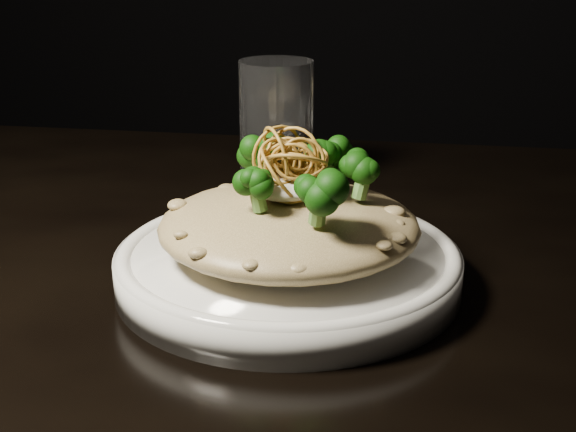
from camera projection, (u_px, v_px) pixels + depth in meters
The scene contains 7 objects.
table at pixel (303, 352), 0.68m from camera, with size 1.10×0.80×0.75m.
plate at pixel (288, 268), 0.61m from camera, with size 0.26×0.26×0.03m, color silver.
risotto at pixel (289, 226), 0.59m from camera, with size 0.19×0.19×0.04m, color brown.
broccoli at pixel (294, 170), 0.57m from camera, with size 0.12×0.12×0.05m, color black, non-canonical shape.
cheese at pixel (285, 186), 0.59m from camera, with size 0.05×0.05×0.02m, color white.
shallots at pixel (291, 153), 0.58m from camera, with size 0.05×0.05×0.03m, color brown, non-canonical shape.
drinking_glass at pixel (276, 126), 0.81m from camera, with size 0.07×0.07×0.13m, color white.
Camera 1 is at (0.09, -0.59, 1.01)m, focal length 50.00 mm.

